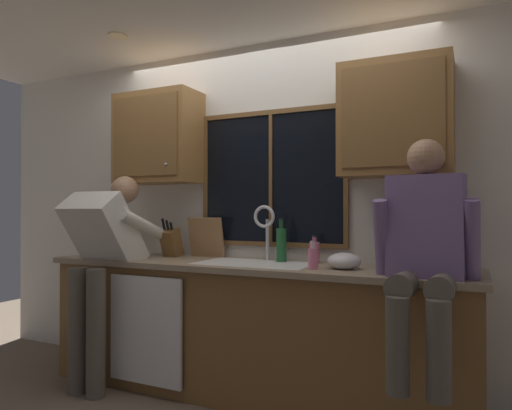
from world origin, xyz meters
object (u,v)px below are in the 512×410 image
bottle_green_glass (315,252)px  cutting_board (206,237)px  soap_dispenser (313,258)px  knife_block (171,243)px  bottle_tall_clear (281,244)px  person_standing (103,255)px  person_sitting_on_counter (424,245)px  mixing_bowl (344,261)px

bottle_green_glass → cutting_board: bearing=178.4°
soap_dispenser → knife_block: bearing=168.8°
knife_block → bottle_tall_clear: bearing=1.8°
bottle_green_glass → person_standing: bearing=-160.9°
bottle_tall_clear → soap_dispenser: bearing=-40.5°
person_standing → person_sitting_on_counter: person_sitting_on_counter is taller
person_sitting_on_counter → knife_block: bearing=168.1°
person_sitting_on_counter → bottle_tall_clear: size_ratio=4.11×
knife_block → soap_dispenser: knife_block is taller
mixing_bowl → bottle_green_glass: (-0.26, 0.21, 0.03)m
cutting_board → bottle_tall_clear: size_ratio=1.02×
person_sitting_on_counter → bottle_green_glass: 0.89m
mixing_bowl → bottle_green_glass: bottle_green_glass is taller
knife_block → bottle_tall_clear: size_ratio=1.05×
person_sitting_on_counter → soap_dispenser: 0.70m
cutting_board → mixing_bowl: cutting_board is taller
bottle_green_glass → bottle_tall_clear: (-0.24, -0.03, 0.05)m
knife_block → cutting_board: bearing=17.6°
knife_block → mixing_bowl: (1.42, -0.15, -0.06)m
person_sitting_on_counter → bottle_green_glass: bearing=148.6°
mixing_bowl → soap_dispenser: soap_dispenser is taller
knife_block → bottle_green_glass: 1.16m
mixing_bowl → soap_dispenser: size_ratio=1.19×
bottle_green_glass → mixing_bowl: bearing=-39.2°
mixing_bowl → person_sitting_on_counter: bearing=-26.7°
mixing_bowl → bottle_green_glass: bearing=140.8°
soap_dispenser → bottle_green_glass: size_ratio=0.93×
mixing_bowl → bottle_tall_clear: bearing=159.8°
person_standing → bottle_green_glass: 1.53m
bottle_tall_clear → knife_block: bearing=-178.2°
person_standing → person_sitting_on_counter: bearing=1.0°
bottle_green_glass → person_sitting_on_counter: bearing=-31.4°
knife_block → cutting_board: cutting_board is taller
cutting_board → bottle_green_glass: (0.89, -0.03, -0.07)m
cutting_board → mixing_bowl: (1.15, -0.24, -0.11)m
cutting_board → soap_dispenser: (0.98, -0.33, -0.09)m
person_standing → mixing_bowl: person_standing is taller
bottle_green_glass → knife_block: bearing=-177.0°
person_standing → bottle_tall_clear: person_standing is taller
soap_dispenser → bottle_tall_clear: size_ratio=0.58×
knife_block → person_sitting_on_counter: bearing=-11.9°
soap_dispenser → person_standing: bearing=-172.8°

